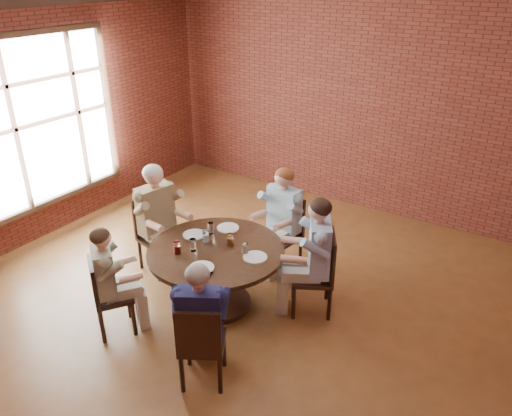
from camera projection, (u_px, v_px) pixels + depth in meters
The scene contains 26 objects.
floor at pixel (222, 313), 5.66m from camera, with size 7.00×7.00×0.00m, color brown.
wall_back at pixel (356, 101), 7.55m from camera, with size 7.00×7.00×0.00m, color brown.
wall_left at pixel (17, 123), 6.49m from camera, with size 7.00×7.00×0.00m, color brown.
window at pixel (47, 120), 6.78m from camera, with size 0.10×2.16×2.36m.
dining_table at pixel (217, 266), 5.57m from camera, with size 1.51×1.51×0.75m.
chair_a at pixel (321, 270), 5.50m from camera, with size 0.61×0.61×0.96m.
diner_a at pixel (313, 257), 5.43m from camera, with size 0.56×0.69×1.38m, color #3D679E, non-canonical shape.
chair_b at pixel (285, 229), 6.37m from camera, with size 0.50×0.50×0.95m.
diner_b at pixel (281, 220), 6.24m from camera, with size 0.54×0.66×1.35m, color #9FBECB, non-canonical shape.
chair_c at pixel (156, 230), 6.32m from camera, with size 0.56×0.56×0.98m.
diner_c at pixel (159, 220), 6.18m from camera, with size 0.58×0.71×1.42m, color brown, non-canonical shape.
chair_d at pixel (106, 294), 5.17m from camera, with size 0.53×0.53×0.89m.
diner_d at pixel (111, 281), 5.13m from camera, with size 0.47×0.58×1.24m, color tan, non-canonical shape.
chair_e at pixel (201, 343), 4.48m from camera, with size 0.56×0.56×0.91m.
diner_e at pixel (201, 324), 4.49m from camera, with size 0.50×0.62×1.29m, color #16163D, non-canonical shape.
plate_a at pixel (255, 257), 5.30m from camera, with size 0.26×0.26×0.01m, color white.
plate_b at pixel (228, 228), 5.89m from camera, with size 0.26×0.26×0.01m, color white.
plate_c at pixel (194, 235), 5.74m from camera, with size 0.26×0.26×0.01m, color white.
plate_d at pixel (202, 268), 5.11m from camera, with size 0.26×0.26×0.01m, color white.
glass_a at pixel (245, 250), 5.31m from camera, with size 0.07×0.07×0.14m, color white.
glass_b at pixel (230, 240), 5.51m from camera, with size 0.07×0.07×0.14m, color white.
glass_c at pixel (211, 228), 5.75m from camera, with size 0.07×0.07×0.14m, color white.
glass_d at pixel (206, 236), 5.58m from camera, with size 0.07×0.07×0.14m, color white.
glass_e at pixel (193, 245), 5.41m from camera, with size 0.07×0.07×0.14m, color white.
glass_f at pixel (177, 248), 5.35m from camera, with size 0.07×0.07×0.14m, color white.
smartphone at pixel (208, 275), 5.00m from camera, with size 0.07×0.13×0.01m, color black.
Camera 1 is at (2.79, -3.62, 3.56)m, focal length 35.00 mm.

